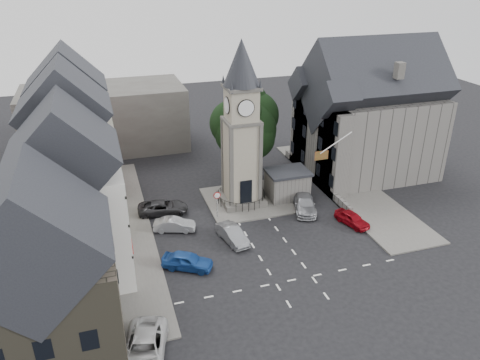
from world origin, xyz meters
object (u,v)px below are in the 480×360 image
object	(u,v)px
clock_tower	(241,126)
stone_shelter	(287,184)
car_east_red	(352,219)
pedestrian	(344,181)
car_west_blue	(187,261)

from	to	relation	value
clock_tower	stone_shelter	bearing A→B (deg)	-5.84
clock_tower	car_east_red	world-z (taller)	clock_tower
car_east_red	pedestrian	world-z (taller)	pedestrian
car_west_blue	pedestrian	world-z (taller)	pedestrian
clock_tower	pedestrian	distance (m)	13.58
stone_shelter	pedestrian	world-z (taller)	stone_shelter
pedestrian	clock_tower	bearing A→B (deg)	-21.80
stone_shelter	pedestrian	bearing A→B (deg)	0.89
clock_tower	stone_shelter	size ratio (longest dim) A/B	3.78
stone_shelter	car_west_blue	size ratio (longest dim) A/B	1.05
stone_shelter	car_west_blue	xyz separation A→B (m)	(-12.34, -9.02, -0.85)
car_east_red	car_west_blue	bearing A→B (deg)	170.25
car_east_red	pedestrian	xyz separation A→B (m)	(3.00, 6.99, 0.30)
pedestrian	car_west_blue	bearing A→B (deg)	5.73
stone_shelter	clock_tower	bearing A→B (deg)	174.16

